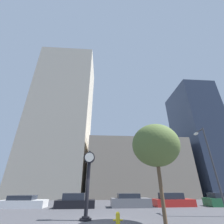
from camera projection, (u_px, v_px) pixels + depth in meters
ground_plane at (101, 224)px, 9.06m from camera, size 200.00×200.00×0.00m
building_tall_tower at (63, 117)px, 37.82m from camera, size 13.42×12.00×35.59m
building_storefront_row at (136, 169)px, 33.46m from camera, size 20.73×12.00×11.27m
building_glass_modern at (199, 137)px, 37.90m from camera, size 8.44×12.00×26.62m
street_clock at (88, 178)px, 11.05m from camera, size 0.83×0.79×4.58m
car_white at (23, 202)px, 16.10m from camera, size 4.66×1.88×1.18m
car_black at (75, 202)px, 16.06m from camera, size 4.15×2.05×1.39m
car_grey at (130, 201)px, 16.54m from camera, size 4.34×1.98×1.34m
car_red at (173, 201)px, 17.21m from camera, size 4.54×1.96×1.38m
car_green at (222, 200)px, 17.30m from camera, size 3.88×1.97×1.37m
fire_hydrant_far at (118, 219)px, 8.50m from camera, size 0.56×0.24×0.72m
street_lamp_right at (207, 154)px, 13.55m from camera, size 0.36×1.57×7.06m
bare_tree at (155, 145)px, 10.86m from camera, size 3.35×3.35×6.23m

